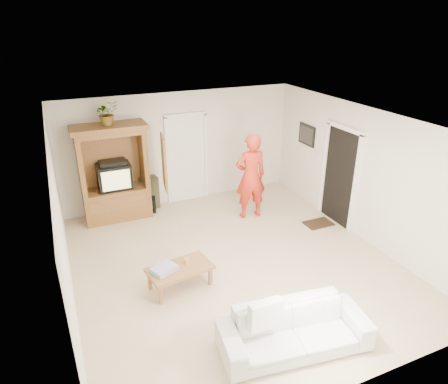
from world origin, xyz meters
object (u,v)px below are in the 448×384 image
object	(u,v)px
armoire	(116,179)
sofa	(294,330)
coffee_table	(180,270)
man	(251,177)

from	to	relation	value
armoire	sofa	xyz separation A→B (m)	(1.47, -4.82, -0.62)
armoire	coffee_table	distance (m)	3.05
armoire	man	world-z (taller)	armoire
man	coffee_table	bearing A→B (deg)	45.26
coffee_table	sofa	bearing A→B (deg)	-70.54
armoire	man	distance (m)	2.91
man	coffee_table	size ratio (longest dim) A/B	1.72
sofa	armoire	bearing A→B (deg)	114.76
man	armoire	bearing A→B (deg)	-17.14
sofa	coffee_table	bearing A→B (deg)	126.02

